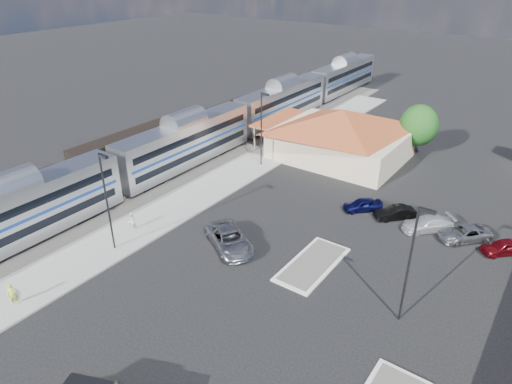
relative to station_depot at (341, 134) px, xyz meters
The scene contains 19 objects.
ground 24.63m from the station_depot, 79.24° to the right, with size 280.00×280.00×0.00m, color black.
railbed 23.14m from the station_depot, 135.78° to the right, with size 16.00×100.00×0.12m, color #4C4944.
platform 19.71m from the station_depot, 112.45° to the right, with size 5.50×92.00×0.18m, color gray.
passenger_train 18.99m from the station_depot, 135.05° to the right, with size 3.00×104.00×5.55m.
freight_cars 26.25m from the station_depot, 137.84° to the right, with size 2.80×46.00×4.00m.
station_depot is the anchor object (origin of this frame).
traffic_island_south 23.80m from the station_depot, 68.74° to the right, with size 3.30×7.50×0.21m.
lamp_plat_s 30.74m from the station_depot, 101.94° to the right, with size 1.08×0.25×9.00m.
lamp_plat_n 10.45m from the station_depot, 128.41° to the right, with size 1.08×0.25×9.00m.
lamp_lot 29.30m from the station_depot, 55.24° to the right, with size 1.08×0.25×9.00m.
tree_depot 9.69m from the station_depot, 38.43° to the left, with size 4.71×4.71×6.63m.
suv 24.16m from the station_depot, 86.51° to the right, with size 2.82×6.11×1.70m, color #93949A.
person_a 39.48m from the station_depot, 99.41° to the right, with size 0.66×0.43×1.81m, color #C1D843.
person_b 28.12m from the station_depot, 105.78° to the right, with size 0.78×0.61×1.60m, color white.
parked_car_a 13.97m from the station_depot, 53.94° to the right, with size 1.56×3.88×1.32m, color #0C0D3E.
parked_car_b 15.83m from the station_depot, 43.76° to the right, with size 1.36×3.91×1.29m, color black.
parked_car_c 18.43m from the station_depot, 37.48° to the right, with size 1.94×4.77×1.39m, color white.
parked_car_d 20.89m from the station_depot, 31.44° to the right, with size 2.18×4.72×1.31m, color gray.
parked_car_e 23.80m from the station_depot, 28.01° to the right, with size 1.53×3.80×1.30m, color maroon.
Camera 1 is at (18.04, -25.52, 22.46)m, focal length 32.00 mm.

